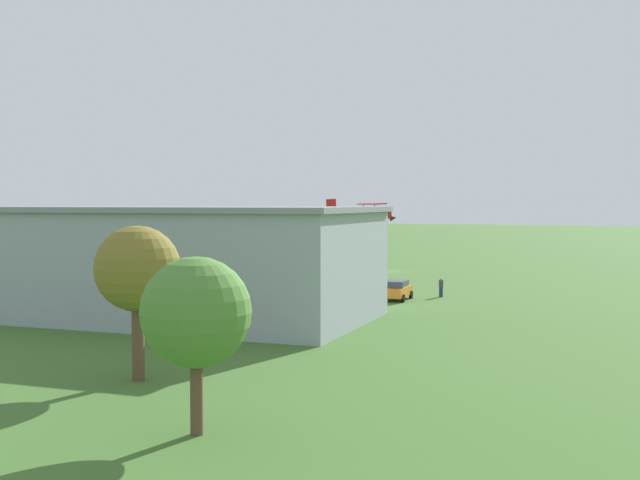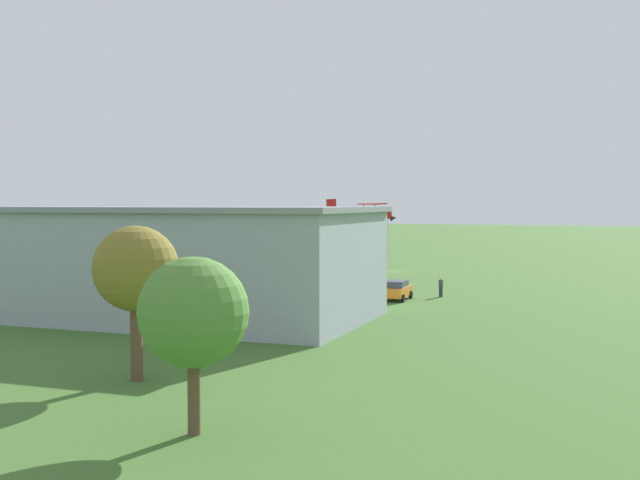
{
  "view_description": "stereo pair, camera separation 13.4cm",
  "coord_description": "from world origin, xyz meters",
  "px_view_note": "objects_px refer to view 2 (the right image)",
  "views": [
    {
      "loc": [
        -25.85,
        87.35,
        7.93
      ],
      "look_at": [
        2.66,
        14.72,
        4.23
      ],
      "focal_mm": 44.26,
      "sensor_mm": 36.0,
      "label": 1
    },
    {
      "loc": [
        -25.97,
        87.3,
        7.93
      ],
      "look_at": [
        2.66,
        14.72,
        4.23
      ],
      "focal_mm": 44.26,
      "sensor_mm": 36.0,
      "label": 2
    }
  ],
  "objects_px": {
    "car_grey": "(164,279)",
    "tree_behind_hangar_left": "(193,313)",
    "hangar": "(176,262)",
    "car_orange": "(396,290)",
    "car_silver": "(109,276)",
    "person_beside_truck": "(441,287)",
    "tree_behind_hangar_right": "(136,270)",
    "windsock": "(384,222)",
    "person_near_hangar_door": "(302,281)",
    "biplane": "(362,215)",
    "person_walking_on_apron": "(231,283)",
    "car_white": "(44,276)"
  },
  "relations": [
    {
      "from": "car_grey",
      "to": "tree_behind_hangar_left",
      "type": "relative_size",
      "value": 0.71
    },
    {
      "from": "hangar",
      "to": "car_grey",
      "type": "relative_size",
      "value": 6.29
    },
    {
      "from": "car_orange",
      "to": "car_silver",
      "type": "distance_m",
      "value": 28.59
    },
    {
      "from": "car_grey",
      "to": "person_beside_truck",
      "type": "height_order",
      "value": "car_grey"
    },
    {
      "from": "hangar",
      "to": "tree_behind_hangar_right",
      "type": "distance_m",
      "value": 19.47
    },
    {
      "from": "car_grey",
      "to": "windsock",
      "type": "distance_m",
      "value": 44.41
    },
    {
      "from": "car_grey",
      "to": "person_near_hangar_door",
      "type": "xyz_separation_m",
      "value": [
        -12.61,
        -3.14,
        -0.0
      ]
    },
    {
      "from": "biplane",
      "to": "tree_behind_hangar_right",
      "type": "height_order",
      "value": "biplane"
    },
    {
      "from": "biplane",
      "to": "windsock",
      "type": "bearing_deg",
      "value": -79.33
    },
    {
      "from": "car_orange",
      "to": "car_grey",
      "type": "xyz_separation_m",
      "value": [
        22.55,
        -0.71,
        0.04
      ]
    },
    {
      "from": "biplane",
      "to": "person_near_hangar_door",
      "type": "bearing_deg",
      "value": 91.27
    },
    {
      "from": "person_walking_on_apron",
      "to": "person_near_hangar_door",
      "type": "bearing_deg",
      "value": -151.4
    },
    {
      "from": "biplane",
      "to": "tree_behind_hangar_right",
      "type": "bearing_deg",
      "value": 97.99
    },
    {
      "from": "car_white",
      "to": "tree_behind_hangar_right",
      "type": "distance_m",
      "value": 46.45
    },
    {
      "from": "person_beside_truck",
      "to": "windsock",
      "type": "height_order",
      "value": "windsock"
    },
    {
      "from": "car_white",
      "to": "tree_behind_hangar_right",
      "type": "relative_size",
      "value": 0.6
    },
    {
      "from": "hangar",
      "to": "car_orange",
      "type": "xyz_separation_m",
      "value": [
        -11.43,
        -15.05,
        -3.01
      ]
    },
    {
      "from": "biplane",
      "to": "car_silver",
      "type": "distance_m",
      "value": 28.99
    },
    {
      "from": "biplane",
      "to": "car_grey",
      "type": "xyz_separation_m",
      "value": [
        12.2,
        21.57,
        -5.73
      ]
    },
    {
      "from": "car_orange",
      "to": "person_walking_on_apron",
      "type": "distance_m",
      "value": 15.61
    },
    {
      "from": "windsock",
      "to": "person_walking_on_apron",
      "type": "bearing_deg",
      "value": 88.52
    },
    {
      "from": "car_silver",
      "to": "windsock",
      "type": "height_order",
      "value": "windsock"
    },
    {
      "from": "biplane",
      "to": "car_silver",
      "type": "relative_size",
      "value": 1.75
    },
    {
      "from": "hangar",
      "to": "person_walking_on_apron",
      "type": "height_order",
      "value": "hangar"
    },
    {
      "from": "car_grey",
      "to": "car_white",
      "type": "height_order",
      "value": "car_grey"
    },
    {
      "from": "tree_behind_hangar_right",
      "to": "person_beside_truck",
      "type": "bearing_deg",
      "value": -98.94
    },
    {
      "from": "hangar",
      "to": "car_grey",
      "type": "distance_m",
      "value": 19.52
    },
    {
      "from": "car_orange",
      "to": "tree_behind_hangar_right",
      "type": "bearing_deg",
      "value": 85.27
    },
    {
      "from": "windsock",
      "to": "car_grey",
      "type": "bearing_deg",
      "value": 79.47
    },
    {
      "from": "biplane",
      "to": "person_beside_truck",
      "type": "bearing_deg",
      "value": 125.01
    },
    {
      "from": "person_walking_on_apron",
      "to": "tree_behind_hangar_left",
      "type": "height_order",
      "value": "tree_behind_hangar_left"
    },
    {
      "from": "car_white",
      "to": "tree_behind_hangar_left",
      "type": "xyz_separation_m",
      "value": [
        -39.68,
        38.54,
        3.4
      ]
    },
    {
      "from": "person_walking_on_apron",
      "to": "tree_behind_hangar_right",
      "type": "xyz_separation_m",
      "value": [
        -12.91,
        33.18,
        4.2
      ]
    },
    {
      "from": "car_grey",
      "to": "tree_behind_hangar_right",
      "type": "distance_m",
      "value": 38.84
    },
    {
      "from": "biplane",
      "to": "car_white",
      "type": "distance_m",
      "value": 34.34
    },
    {
      "from": "person_near_hangar_door",
      "to": "tree_behind_hangar_left",
      "type": "distance_m",
      "value": 44.79
    },
    {
      "from": "car_orange",
      "to": "person_near_hangar_door",
      "type": "relative_size",
      "value": 2.36
    },
    {
      "from": "person_beside_truck",
      "to": "car_white",
      "type": "bearing_deg",
      "value": 4.99
    },
    {
      "from": "car_grey",
      "to": "person_walking_on_apron",
      "type": "height_order",
      "value": "car_grey"
    },
    {
      "from": "car_grey",
      "to": "person_near_hangar_door",
      "type": "distance_m",
      "value": 12.99
    },
    {
      "from": "car_grey",
      "to": "car_silver",
      "type": "relative_size",
      "value": 0.9
    },
    {
      "from": "hangar",
      "to": "car_grey",
      "type": "height_order",
      "value": "hangar"
    },
    {
      "from": "biplane",
      "to": "person_near_hangar_door",
      "type": "xyz_separation_m",
      "value": [
        -0.41,
        18.43,
        -5.74
      ]
    },
    {
      "from": "person_near_hangar_door",
      "to": "person_beside_truck",
      "type": "bearing_deg",
      "value": 177.59
    },
    {
      "from": "car_grey",
      "to": "tree_behind_hangar_left",
      "type": "distance_m",
      "value": 47.52
    },
    {
      "from": "hangar",
      "to": "tree_behind_hangar_right",
      "type": "bearing_deg",
      "value": 116.75
    },
    {
      "from": "car_silver",
      "to": "tree_behind_hangar_right",
      "type": "bearing_deg",
      "value": 128.22
    },
    {
      "from": "biplane",
      "to": "person_near_hangar_door",
      "type": "height_order",
      "value": "biplane"
    },
    {
      "from": "hangar",
      "to": "car_white",
      "type": "height_order",
      "value": "hangar"
    },
    {
      "from": "car_white",
      "to": "hangar",
      "type": "bearing_deg",
      "value": 148.38
    }
  ]
}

